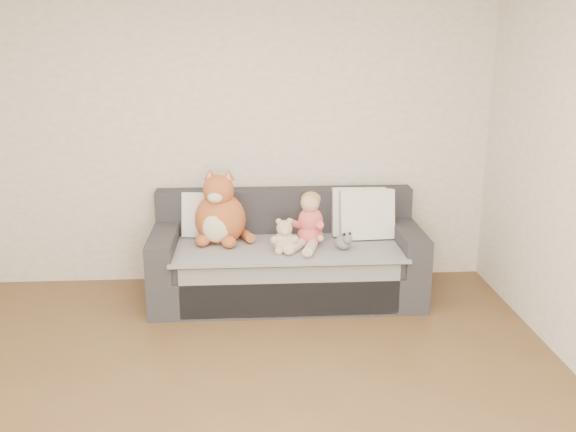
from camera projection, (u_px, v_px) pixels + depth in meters
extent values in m
plane|color=beige|center=(231.00, 135.00, 5.49)|extent=(4.50, 0.00, 4.50)
cube|color=#2A2A2F|center=(287.00, 280.00, 5.37)|extent=(2.20, 0.90, 0.30)
cube|color=#2A2A2F|center=(287.00, 256.00, 5.28)|extent=(1.90, 0.80, 0.15)
cube|color=#2A2A2F|center=(284.00, 211.00, 5.57)|extent=(2.20, 0.20, 0.40)
cube|color=#2A2A2F|center=(165.00, 248.00, 5.23)|extent=(0.20, 0.90, 0.30)
cube|color=#2A2A2F|center=(406.00, 244.00, 5.35)|extent=(0.20, 0.90, 0.30)
cube|color=#98989A|center=(287.00, 246.00, 5.24)|extent=(1.85, 0.88, 0.02)
cube|color=#98989A|center=(290.00, 292.00, 4.93)|extent=(1.70, 0.02, 0.41)
cube|color=white|center=(207.00, 215.00, 5.42)|extent=(0.43, 0.24, 0.39)
cube|color=white|center=(359.00, 212.00, 5.45)|extent=(0.46, 0.22, 0.43)
cube|color=white|center=(366.00, 214.00, 5.36)|extent=(0.47, 0.23, 0.43)
ellipsoid|color=#EA6552|center=(310.00, 235.00, 5.22)|extent=(0.21, 0.17, 0.17)
ellipsoid|color=#EA6552|center=(311.00, 221.00, 5.20)|extent=(0.20, 0.17, 0.22)
ellipsoid|color=#DBAA8C|center=(310.00, 203.00, 5.14)|extent=(0.15, 0.15, 0.15)
ellipsoid|color=tan|center=(311.00, 199.00, 5.15)|extent=(0.16, 0.16, 0.12)
cylinder|color=#EA6552|center=(296.00, 224.00, 5.17)|extent=(0.18, 0.19, 0.14)
cylinder|color=#EA6552|center=(320.00, 227.00, 5.11)|extent=(0.08, 0.21, 0.14)
ellipsoid|color=#DBAA8C|center=(289.00, 235.00, 5.13)|extent=(0.05, 0.05, 0.05)
ellipsoid|color=#DBAA8C|center=(320.00, 238.00, 5.04)|extent=(0.05, 0.05, 0.05)
cylinder|color=#E5B2C6|center=(296.00, 246.00, 5.09)|extent=(0.21, 0.27, 0.09)
cylinder|color=#E5B2C6|center=(310.00, 248.00, 5.05)|extent=(0.15, 0.28, 0.09)
ellipsoid|color=#DBAA8C|center=(288.00, 252.00, 4.98)|extent=(0.06, 0.09, 0.04)
ellipsoid|color=#DBAA8C|center=(307.00, 254.00, 4.93)|extent=(0.06, 0.09, 0.04)
ellipsoid|color=#A74825|center=(220.00, 219.00, 5.29)|extent=(0.42, 0.36, 0.44)
ellipsoid|color=beige|center=(216.00, 228.00, 5.16)|extent=(0.22, 0.10, 0.24)
ellipsoid|color=#A74825|center=(218.00, 190.00, 5.19)|extent=(0.25, 0.25, 0.25)
ellipsoid|color=beige|center=(215.00, 197.00, 5.09)|extent=(0.12, 0.08, 0.09)
cone|color=#A74825|center=(210.00, 174.00, 5.21)|extent=(0.12, 0.12, 0.09)
cone|color=pink|center=(210.00, 175.00, 5.20)|extent=(0.07, 0.07, 0.06)
cone|color=#A74825|center=(229.00, 175.00, 5.19)|extent=(0.12, 0.12, 0.09)
cone|color=pink|center=(228.00, 176.00, 5.17)|extent=(0.07, 0.07, 0.06)
ellipsoid|color=#A74825|center=(202.00, 240.00, 5.19)|extent=(0.12, 0.15, 0.10)
ellipsoid|color=#A74825|center=(229.00, 242.00, 5.16)|extent=(0.12, 0.15, 0.10)
cylinder|color=#A74825|center=(246.00, 235.00, 5.35)|extent=(0.16, 0.29, 0.10)
ellipsoid|color=#C8B38A|center=(284.00, 242.00, 5.05)|extent=(0.18, 0.15, 0.18)
ellipsoid|color=#C8B38A|center=(284.00, 228.00, 5.01)|extent=(0.12, 0.12, 0.12)
ellipsoid|color=#C8B38A|center=(279.00, 221.00, 5.00)|extent=(0.05, 0.05, 0.05)
ellipsoid|color=#C8B38A|center=(290.00, 221.00, 5.01)|extent=(0.05, 0.05, 0.05)
ellipsoid|color=beige|center=(285.00, 232.00, 4.97)|extent=(0.05, 0.05, 0.05)
ellipsoid|color=#C8B38A|center=(274.00, 240.00, 5.01)|extent=(0.06, 0.06, 0.06)
ellipsoid|color=#C8B38A|center=(295.00, 239.00, 5.03)|extent=(0.06, 0.06, 0.06)
ellipsoid|color=#C8B38A|center=(279.00, 251.00, 5.01)|extent=(0.07, 0.07, 0.07)
ellipsoid|color=#C8B38A|center=(291.00, 250.00, 5.02)|extent=(0.07, 0.07, 0.07)
ellipsoid|color=white|center=(343.00, 242.00, 5.13)|extent=(0.13, 0.16, 0.11)
ellipsoid|color=white|center=(348.00, 239.00, 5.05)|extent=(0.08, 0.08, 0.08)
ellipsoid|color=black|center=(344.00, 234.00, 5.04)|extent=(0.03, 0.03, 0.03)
ellipsoid|color=black|center=(350.00, 234.00, 5.06)|extent=(0.03, 0.03, 0.03)
cylinder|color=#593CA4|center=(285.00, 243.00, 5.14)|extent=(0.08, 0.08, 0.09)
cone|color=green|center=(285.00, 235.00, 5.12)|extent=(0.08, 0.08, 0.04)
cylinder|color=green|center=(279.00, 242.00, 5.12)|extent=(0.02, 0.02, 0.07)
cylinder|color=green|center=(291.00, 241.00, 5.15)|extent=(0.02, 0.02, 0.07)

